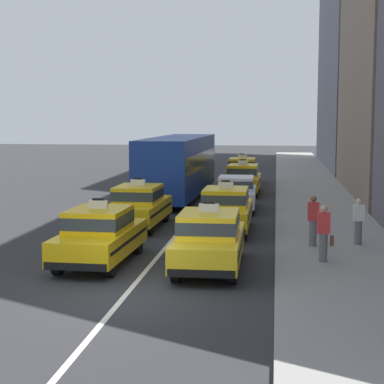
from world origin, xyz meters
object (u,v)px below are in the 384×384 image
Objects in this scene: bus_left_third at (178,164)px; taxi_right_fourth at (243,179)px; taxi_left_nearest at (100,234)px; pedestrian_mid_block at (324,234)px; taxi_right_second at (226,209)px; pedestrian_by_storefront at (359,221)px; taxi_left_second at (139,205)px; taxi_right_nearest at (209,239)px; pedestrian_near_crosswalk at (313,220)px; taxi_right_fifth at (242,170)px; sedan_right_third at (236,192)px.

taxi_right_fourth is (3.29, 2.02, -0.94)m from bus_left_third.
taxi_left_nearest is 17.72m from taxi_right_fourth.
bus_left_third is 6.85× the size of pedestrian_mid_block.
taxi_right_second is at bearing 121.81° from pedestrian_mid_block.
pedestrian_by_storefront is at bearing -28.77° from taxi_right_second.
bus_left_third is 16.29m from pedestrian_mid_block.
taxi_right_nearest is (3.43, -6.50, 0.00)m from taxi_left_second.
bus_left_third reaches higher than pedestrian_near_crosswalk.
pedestrian_near_crosswalk is at bearing 94.49° from pedestrian_mid_block.
taxi_right_fifth is at bearing 93.44° from taxi_right_fourth.
taxi_right_second is 2.78× the size of pedestrian_mid_block.
taxi_left_nearest is 1.06× the size of sedan_right_third.
taxi_right_fifth is (-0.28, 17.09, 0.00)m from taxi_right_second.
taxi_right_fourth is (3.30, 17.41, 0.00)m from taxi_left_nearest.
sedan_right_third is (3.31, 11.26, -0.03)m from taxi_left_nearest.
taxi_left_second and taxi_right_fourth have the same top height.
taxi_right_second is at bearing -71.46° from bus_left_third.
bus_left_third is at bearing 122.59° from pedestrian_by_storefront.
sedan_right_third is at bearing -51.45° from bus_left_third.
taxi_left_second is 8.79m from pedestrian_mid_block.
taxi_right_fifth reaches higher than sedan_right_third.
sedan_right_third is 11.25m from pedestrian_mid_block.
taxi_right_second is (3.26, 5.69, 0.00)m from taxi_left_nearest.
taxi_right_nearest is at bearing -5.40° from taxi_left_nearest.
pedestrian_near_crosswalk is at bearing -80.52° from taxi_right_fifth.
bus_left_third is at bearing 89.96° from taxi_left_nearest.
taxi_right_fifth is at bearing 90.95° from taxi_right_second.
taxi_left_second is 7.34m from pedestrian_near_crosswalk.
taxi_left_nearest reaches higher than sedan_right_third.
taxi_right_second is at bearing -90.19° from taxi_right_fourth.
bus_left_third is at bearing 101.71° from taxi_right_nearest.
taxi_right_second is 4.23m from pedestrian_near_crosswalk.
sedan_right_third is (3.47, 5.06, -0.03)m from taxi_left_second.
taxi_right_fourth reaches higher than pedestrian_by_storefront.
taxi_left_second is at bearing -100.74° from taxi_right_fifth.
taxi_left_nearest is 6.20m from taxi_left_second.
taxi_left_nearest and taxi_right_nearest have the same top height.
taxi_left_second is at bearing 91.51° from taxi_left_nearest.
sedan_right_third is at bearing 106.50° from pedestrian_mid_block.
bus_left_third reaches higher than taxi_right_fifth.
taxi_right_nearest is 2.80× the size of pedestrian_near_crosswalk.
taxi_left_nearest is at bearing -100.74° from taxi_right_fourth.
taxi_right_fourth is 14.96m from pedestrian_near_crosswalk.
taxi_right_fifth is at bearing 98.97° from pedestrian_mid_block.
pedestrian_near_crosswalk is 1.00× the size of pedestrian_mid_block.
taxi_right_fourth is 17.24m from pedestrian_mid_block.
taxi_right_nearest is 23.08m from taxi_right_fifth.
pedestrian_mid_block is at bearing -85.51° from pedestrian_near_crosswalk.
pedestrian_near_crosswalk is 1.08× the size of pedestrian_by_storefront.
taxi_left_nearest is at bearing -157.74° from pedestrian_by_storefront.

